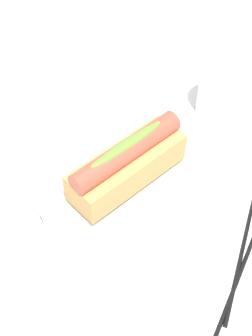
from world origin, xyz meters
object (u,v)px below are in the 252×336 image
serving_bowl (126,187)px  chopstick_near (245,241)px  chopstick_far (243,265)px  water_glass (222,90)px  hotdog_front (126,164)px

serving_bowl → chopstick_near: bearing=-82.6°
chopstick_far → serving_bowl: bearing=80.0°
water_glass → chopstick_far: bearing=-147.5°
water_glass → chopstick_far: size_ratio=0.41×
hotdog_front → serving_bowl: bearing=63.4°
water_glass → chopstick_far: 0.26m
hotdog_front → water_glass: hotdog_front is taller
hotdog_front → chopstick_near: bearing=-82.6°
serving_bowl → hotdog_front: (-0.00, -0.00, 0.04)m
hotdog_front → chopstick_far: bearing=-93.5°
water_glass → chopstick_far: water_glass is taller
serving_bowl → water_glass: size_ratio=2.50×
chopstick_near → chopstick_far: 0.03m
water_glass → hotdog_front: bearing=172.1°
serving_bowl → water_glass: 0.21m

